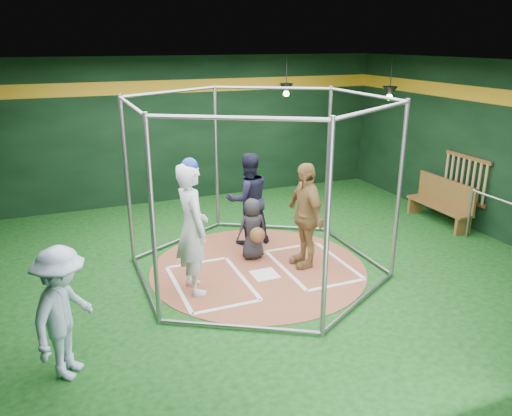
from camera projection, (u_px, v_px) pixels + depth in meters
name	position (u px, v px, depth m)	size (l,w,h in m)	color
room_shell	(258.00, 172.00, 8.28)	(10.10, 9.10, 3.53)	#0C390E
clay_disc	(258.00, 268.00, 8.84)	(3.80, 3.80, 0.01)	#955036
home_plate	(265.00, 274.00, 8.57)	(0.43, 0.43, 0.01)	white
batter_box_left	(211.00, 283.00, 8.28)	(1.17, 1.77, 0.01)	white
batter_box_right	(312.00, 264.00, 8.95)	(1.17, 1.77, 0.01)	white
batting_cage	(258.00, 187.00, 8.36)	(4.05, 4.67, 3.00)	gray
bat_rack	(465.00, 178.00, 10.61)	(0.07, 1.25, 0.98)	brown
pendant_lamp_near	(286.00, 88.00, 11.90)	(0.34, 0.34, 0.90)	black
pendant_lamp_far	(390.00, 92.00, 11.14)	(0.34, 0.34, 0.90)	black
batter_figure	(192.00, 227.00, 7.73)	(0.56, 0.80, 2.18)	silver
visitor_leopard	(305.00, 215.00, 8.68)	(1.10, 0.46, 1.87)	tan
catcher_figure	(253.00, 229.00, 9.06)	(0.56, 0.58, 1.14)	black
umpire	(248.00, 199.00, 9.67)	(0.88, 0.69, 1.81)	black
bystander_blue	(64.00, 313.00, 5.80)	(1.07, 0.61, 1.66)	#ACC7E4
dugout_bench	(442.00, 201.00, 10.91)	(0.39, 1.69, 0.98)	brown
steel_railing	(493.00, 214.00, 9.56)	(0.05, 1.18, 1.02)	gray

